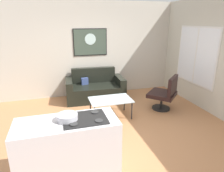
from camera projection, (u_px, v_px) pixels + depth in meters
ground at (113, 131)px, 4.29m from camera, size 6.40×6.40×0.04m
back_wall at (90, 50)px, 6.07m from camera, size 6.40×0.05×2.80m
right_wall at (214, 57)px, 4.83m from camera, size 0.05×6.40×2.80m
couch at (95, 89)px, 5.94m from camera, size 1.72×0.95×0.89m
coffee_table at (111, 101)px, 4.80m from camera, size 0.99×0.63×0.45m
armchair at (165, 93)px, 5.18m from camera, size 0.92×0.92×0.91m
kitchen_counter at (69, 150)px, 2.87m from camera, size 1.40×0.61×0.96m
mixing_bowl at (67, 117)px, 2.74m from camera, size 0.28×0.28×0.09m
wall_painting at (90, 42)px, 5.96m from camera, size 1.01×0.03×0.79m
window at (196, 56)px, 5.39m from camera, size 0.03×1.53×1.54m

